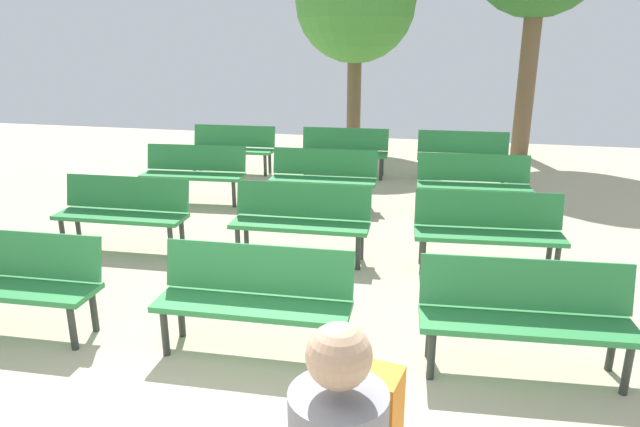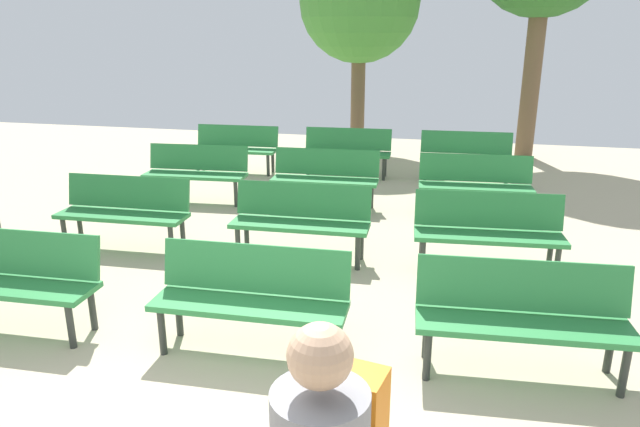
% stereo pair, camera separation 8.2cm
% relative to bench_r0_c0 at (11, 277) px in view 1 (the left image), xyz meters
% --- Properties ---
extents(bench_r0_c0, '(1.62, 0.56, 0.87)m').
position_rel_bench_r0_c0_xyz_m(bench_r0_c0, '(0.00, 0.00, 0.00)').
color(bench_r0_c0, '#2D8442').
rests_on(bench_r0_c0, ground_plane).
extents(bench_r0_c1, '(1.62, 0.55, 0.87)m').
position_rel_bench_r0_c0_xyz_m(bench_r0_c1, '(2.19, 0.15, 0.00)').
color(bench_r0_c1, '#2D8442').
rests_on(bench_r0_c1, ground_plane).
extents(bench_r0_c2, '(1.64, 0.62, 0.87)m').
position_rel_bench_r0_c0_xyz_m(bench_r0_c2, '(4.32, 0.33, 0.00)').
color(bench_r0_c2, '#2D8442').
rests_on(bench_r0_c2, ground_plane).
extents(bench_r1_c0, '(1.62, 0.55, 0.87)m').
position_rel_bench_r0_c0_xyz_m(bench_r1_c0, '(-0.16, 2.05, 0.00)').
color(bench_r1_c0, '#2D8442').
rests_on(bench_r1_c0, ground_plane).
extents(bench_r1_c1, '(1.62, 0.55, 0.87)m').
position_rel_bench_r0_c0_xyz_m(bench_r1_c1, '(2.04, 2.22, 0.00)').
color(bench_r1_c1, '#2D8442').
rests_on(bench_r1_c1, ground_plane).
extents(bench_r1_c2, '(1.64, 0.62, 0.87)m').
position_rel_bench_r0_c0_xyz_m(bench_r1_c2, '(4.14, 2.33, 0.00)').
color(bench_r1_c2, '#2D8442').
rests_on(bench_r1_c2, ground_plane).
extents(bench_r2_c0, '(1.63, 0.61, 0.87)m').
position_rel_bench_r0_c0_xyz_m(bench_r2_c0, '(-0.21, 4.17, 0.00)').
color(bench_r2_c0, '#2D8442').
rests_on(bench_r2_c0, ground_plane).
extents(bench_r2_c1, '(1.62, 0.57, 0.87)m').
position_rel_bench_r0_c0_xyz_m(bench_r2_c1, '(1.84, 4.32, 0.00)').
color(bench_r2_c1, '#2D8442').
rests_on(bench_r2_c1, ground_plane).
extents(bench_r2_c2, '(1.63, 0.60, 0.87)m').
position_rel_bench_r0_c0_xyz_m(bench_r2_c2, '(4.03, 4.43, 0.00)').
color(bench_r2_c2, '#2D8442').
rests_on(bench_r2_c2, ground_plane).
extents(bench_r3_c0, '(1.62, 0.55, 0.87)m').
position_rel_bench_r0_c0_xyz_m(bench_r3_c0, '(-0.37, 6.20, 0.00)').
color(bench_r3_c0, '#2D8442').
rests_on(bench_r3_c0, ground_plane).
extents(bench_r3_c1, '(1.63, 0.57, 0.87)m').
position_rel_bench_r0_c0_xyz_m(bench_r3_c1, '(1.77, 6.38, 0.00)').
color(bench_r3_c1, '#2D8442').
rests_on(bench_r3_c1, ground_plane).
extents(bench_r3_c2, '(1.62, 0.57, 0.87)m').
position_rel_bench_r0_c0_xyz_m(bench_r3_c2, '(3.90, 6.50, 0.00)').
color(bench_r3_c2, '#2D8442').
rests_on(bench_r3_c2, ground_plane).
extents(tree_1, '(2.59, 2.59, 4.50)m').
position_rel_bench_r0_c0_xyz_m(tree_1, '(1.48, 9.01, 2.68)').
color(tree_1, brown).
rests_on(tree_1, ground_plane).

